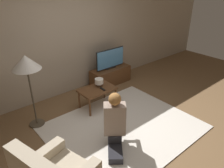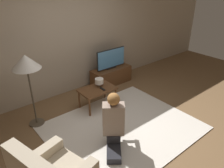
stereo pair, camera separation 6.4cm
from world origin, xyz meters
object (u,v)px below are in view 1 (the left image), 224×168
(person_kneeling, at_px, (115,122))
(tv, at_px, (110,59))
(coffee_table, at_px, (97,91))
(floor_lamp, at_px, (26,66))
(table_lamp, at_px, (99,82))

(person_kneeling, bearing_deg, tv, -89.95)
(coffee_table, xyz_separation_m, person_kneeling, (-0.51, -1.14, 0.11))
(floor_lamp, distance_m, table_lamp, 1.52)
(coffee_table, height_order, floor_lamp, floor_lamp)
(floor_lamp, bearing_deg, tv, 11.98)
(floor_lamp, bearing_deg, coffee_table, -11.11)
(tv, height_order, floor_lamp, floor_lamp)
(tv, distance_m, floor_lamp, 2.30)
(tv, relative_size, table_lamp, 4.69)
(coffee_table, height_order, person_kneeling, person_kneeling)
(coffee_table, bearing_deg, table_lamp, 34.74)
(coffee_table, height_order, table_lamp, table_lamp)
(tv, xyz_separation_m, floor_lamp, (-2.19, -0.47, 0.52))
(tv, height_order, coffee_table, tv)
(coffee_table, relative_size, floor_lamp, 0.54)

